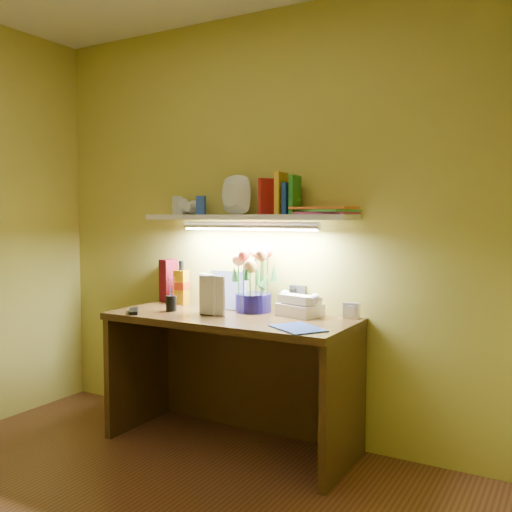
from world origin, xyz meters
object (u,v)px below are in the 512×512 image
(telephone, at_px, (300,304))
(whisky_bottle, at_px, (181,283))
(flower_bouquet, at_px, (253,280))
(desk_clock, at_px, (351,310))
(desk, at_px, (231,381))

(telephone, relative_size, whisky_bottle, 0.82)
(flower_bouquet, relative_size, whisky_bottle, 1.34)
(telephone, height_order, desk_clock, telephone)
(flower_bouquet, height_order, desk_clock, flower_bouquet)
(desk, height_order, flower_bouquet, flower_bouquet)
(flower_bouquet, relative_size, telephone, 1.64)
(flower_bouquet, distance_m, telephone, 0.32)
(flower_bouquet, height_order, whisky_bottle, flower_bouquet)
(flower_bouquet, xyz_separation_m, whisky_bottle, (-0.53, 0.01, -0.05))
(desk, relative_size, desk_clock, 16.12)
(whisky_bottle, bearing_deg, desk_clock, 3.14)
(telephone, xyz_separation_m, desk_clock, (0.28, 0.07, -0.02))
(desk, height_order, desk_clock, desk_clock)
(desk_clock, distance_m, whisky_bottle, 1.11)
(telephone, bearing_deg, flower_bouquet, -165.39)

